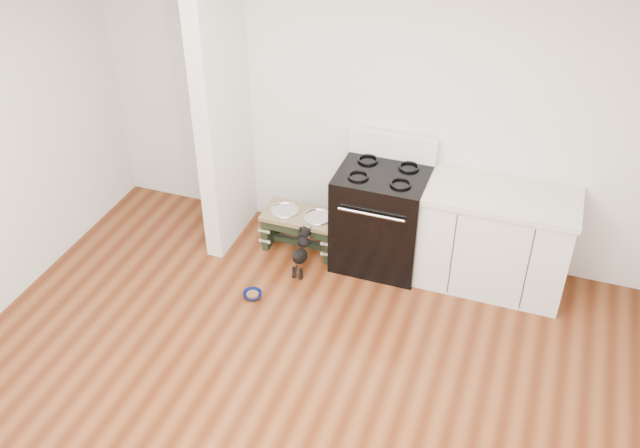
{
  "coord_description": "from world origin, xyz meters",
  "views": [
    {
      "loc": [
        1.45,
        -2.82,
        4.0
      ],
      "look_at": [
        -0.16,
        1.71,
        0.59
      ],
      "focal_mm": 40.0,
      "sensor_mm": 36.0,
      "label": 1
    }
  ],
  "objects": [
    {
      "name": "puppy",
      "position": [
        -0.35,
        1.77,
        0.23
      ],
      "size": [
        0.12,
        0.35,
        0.42
      ],
      "color": "black",
      "rests_on": "ground"
    },
    {
      "name": "partition_wall",
      "position": [
        -1.18,
        2.1,
        1.35
      ],
      "size": [
        0.15,
        0.8,
        2.7
      ],
      "primitive_type": "cube",
      "color": "silver",
      "rests_on": "ground"
    },
    {
      "name": "ground",
      "position": [
        0.0,
        0.0,
        0.0
      ],
      "size": [
        5.0,
        5.0,
        0.0
      ],
      "primitive_type": "plane",
      "color": "#4B200D",
      "rests_on": "ground"
    },
    {
      "name": "floor_bowl",
      "position": [
        -0.62,
        1.29,
        0.03
      ],
      "size": [
        0.21,
        0.21,
        0.05
      ],
      "rotation": [
        0.0,
        0.0,
        -0.42
      ],
      "color": "#0C1654",
      "rests_on": "ground"
    },
    {
      "name": "room_shell",
      "position": [
        0.0,
        0.0,
        1.62
      ],
      "size": [
        5.0,
        5.0,
        5.0
      ],
      "color": "silver",
      "rests_on": "ground"
    },
    {
      "name": "oven_range",
      "position": [
        0.25,
        2.16,
        0.48
      ],
      "size": [
        0.76,
        0.69,
        1.14
      ],
      "color": "black",
      "rests_on": "ground"
    },
    {
      "name": "cabinet_run",
      "position": [
        1.23,
        2.18,
        0.45
      ],
      "size": [
        1.24,
        0.64,
        0.91
      ],
      "color": "silver",
      "rests_on": "ground"
    },
    {
      "name": "dog_feeder",
      "position": [
        -0.47,
        2.08,
        0.27
      ],
      "size": [
        0.68,
        0.37,
        0.39
      ],
      "color": "black",
      "rests_on": "ground"
    }
  ]
}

